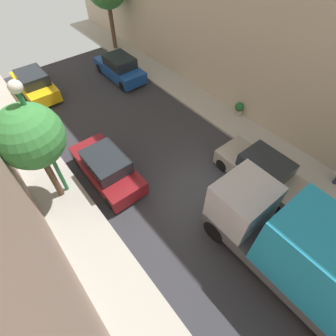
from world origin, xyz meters
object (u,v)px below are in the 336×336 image
object	(u,v)px
parked_car_right_1	(261,171)
parked_car_right_2	(120,68)
parked_car_left_3	(35,84)
potted_plant_2	(239,108)
parked_car_left_2	(107,168)
lamp_post	(37,129)
delivery_truck	(307,256)
street_tree_2	(30,137)

from	to	relation	value
parked_car_right_1	parked_car_right_2	bearing A→B (deg)	90.00
parked_car_left_3	potted_plant_2	bearing A→B (deg)	-49.55
parked_car_left_2	parked_car_right_2	distance (m)	9.24
parked_car_left_2	parked_car_right_1	xyz separation A→B (m)	(5.40, -4.64, 0.00)
potted_plant_2	lamp_post	xyz separation A→B (m)	(-10.36, 1.26, 3.20)
parked_car_right_2	delivery_truck	xyz separation A→B (m)	(-2.70, -15.60, 1.07)
potted_plant_2	parked_car_right_1	bearing A→B (deg)	-128.10
parked_car_left_3	parked_car_right_1	size ratio (longest dim) A/B	1.00
parked_car_right_1	street_tree_2	distance (m)	9.60
parked_car_left_3	delivery_truck	bearing A→B (deg)	-81.13
street_tree_2	parked_car_left_3	bearing A→B (deg)	75.79
parked_car_left_2	lamp_post	size ratio (longest dim) A/B	0.77
parked_car_left_2	parked_car_right_2	world-z (taller)	same
parked_car_left_3	street_tree_2	world-z (taller)	street_tree_2
street_tree_2	parked_car_right_1	bearing A→B (deg)	-33.74
parked_car_right_1	lamp_post	world-z (taller)	lamp_post
parked_car_left_3	delivery_truck	xyz separation A→B (m)	(2.70, -17.30, 1.07)
delivery_truck	potted_plant_2	size ratio (longest dim) A/B	8.37
parked_car_left_2	parked_car_right_1	bearing A→B (deg)	-40.64
parked_car_left_2	parked_car_left_3	distance (m)	9.20
parked_car_left_3	parked_car_left_2	bearing A→B (deg)	-90.00
delivery_truck	street_tree_2	distance (m)	10.03
parked_car_left_2	parked_car_right_1	size ratio (longest dim) A/B	1.00
parked_car_right_2	street_tree_2	size ratio (longest dim) A/B	0.90
parked_car_left_2	lamp_post	bearing A→B (deg)	164.35
parked_car_right_1	potted_plant_2	distance (m)	4.97
parked_car_left_3	parked_car_right_2	size ratio (longest dim) A/B	1.00
delivery_truck	parked_car_right_2	bearing A→B (deg)	80.18
parked_car_right_2	street_tree_2	world-z (taller)	street_tree_2
parked_car_left_2	street_tree_2	world-z (taller)	street_tree_2
parked_car_right_1	delivery_truck	bearing A→B (deg)	-127.90
parked_car_left_2	street_tree_2	bearing A→B (deg)	168.50
delivery_truck	parked_car_right_1	bearing A→B (deg)	52.10
parked_car_left_3	potted_plant_2	distance (m)	13.04
parked_car_left_3	delivery_truck	world-z (taller)	delivery_truck
parked_car_right_1	potted_plant_2	xyz separation A→B (m)	(3.06, 3.91, -0.16)
parked_car_left_3	street_tree_2	size ratio (longest dim) A/B	0.90
parked_car_right_1	delivery_truck	size ratio (longest dim) A/B	0.64
parked_car_right_1	potted_plant_2	world-z (taller)	parked_car_right_1
parked_car_left_3	parked_car_right_1	world-z (taller)	same
parked_car_left_2	lamp_post	world-z (taller)	lamp_post
delivery_truck	street_tree_2	xyz separation A→B (m)	(-4.91, 8.55, 1.82)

